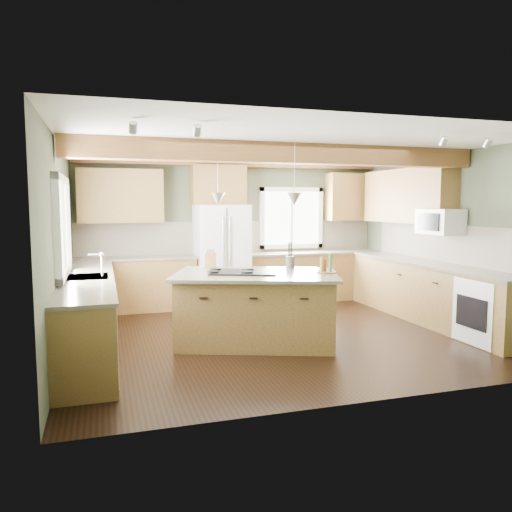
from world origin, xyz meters
name	(u,v)px	position (x,y,z in m)	size (l,w,h in m)	color
floor	(278,334)	(0.00, 0.00, 0.00)	(5.60, 5.60, 0.00)	black
ceiling	(278,145)	(0.00, 0.00, 2.60)	(5.60, 5.60, 0.00)	silver
wall_back	(233,232)	(0.00, 2.50, 1.30)	(5.60, 5.60, 0.00)	#3D4631
wall_left	(60,247)	(-2.80, 0.00, 1.30)	(5.00, 5.00, 0.00)	#3D4631
wall_right	(450,238)	(2.80, 0.00, 1.30)	(5.00, 5.00, 0.00)	#3D4631
ceiling_beam	(285,153)	(0.00, -0.27, 2.47)	(5.55, 0.26, 0.26)	brown
soffit_trim	(234,164)	(0.00, 2.40, 2.54)	(5.55, 0.20, 0.10)	brown
backsplash_back	(233,237)	(0.00, 2.48, 1.21)	(5.58, 0.03, 0.58)	brown
backsplash_right	(446,243)	(2.78, 0.05, 1.21)	(0.03, 3.70, 0.58)	brown
base_cab_back_left	(136,285)	(-1.79, 2.20, 0.44)	(2.02, 0.60, 0.88)	brown
counter_back_left	(135,258)	(-1.79, 2.20, 0.90)	(2.06, 0.64, 0.04)	#483F35
base_cab_back_right	(313,277)	(1.49, 2.20, 0.44)	(2.62, 0.60, 0.88)	brown
counter_back_right	(313,253)	(1.49, 2.20, 0.90)	(2.66, 0.64, 0.04)	#483F35
base_cab_left	(88,314)	(-2.50, 0.05, 0.44)	(0.60, 3.70, 0.88)	brown
counter_left	(87,278)	(-2.50, 0.05, 0.90)	(0.64, 3.74, 0.04)	#483F35
base_cab_right	(429,293)	(2.50, 0.05, 0.44)	(0.60, 3.70, 0.88)	brown
counter_right	(430,264)	(2.50, 0.05, 0.90)	(0.64, 3.74, 0.04)	#483F35
upper_cab_back_left	(121,196)	(-1.99, 2.33, 1.95)	(1.40, 0.35, 0.90)	brown
upper_cab_over_fridge	(218,185)	(-0.30, 2.33, 2.15)	(0.96, 0.35, 0.70)	brown
upper_cab_right	(407,196)	(2.62, 0.90, 1.95)	(0.35, 2.20, 0.90)	brown
upper_cab_back_corner	(350,197)	(2.30, 2.33, 1.95)	(0.90, 0.35, 0.90)	brown
window_left	(61,226)	(-2.78, 0.05, 1.55)	(0.04, 1.60, 1.05)	white
window_back	(291,218)	(1.15, 2.48, 1.55)	(1.10, 0.04, 1.00)	white
sink	(87,278)	(-2.50, 0.05, 0.91)	(0.50, 0.65, 0.03)	#262628
faucet	(102,266)	(-2.32, 0.05, 1.05)	(0.02, 0.02, 0.28)	#B2B2B7
dishwasher	(86,342)	(-2.49, -1.25, 0.43)	(0.60, 0.60, 0.84)	white
oven	(491,311)	(2.49, -1.25, 0.43)	(0.60, 0.72, 0.84)	white
microwave	(440,222)	(2.58, -0.05, 1.55)	(0.40, 0.70, 0.38)	white
pendant_left	(218,199)	(-0.86, -0.10, 1.88)	(0.18, 0.18, 0.16)	#B2B2B7
pendant_right	(294,199)	(0.06, -0.44, 1.88)	(0.18, 0.18, 0.16)	#B2B2B7
refrigerator	(222,256)	(-0.30, 2.12, 0.90)	(0.90, 0.74, 1.80)	white
island	(256,309)	(-0.40, -0.27, 0.44)	(1.97, 1.20, 0.88)	brown
island_top	(256,274)	(-0.40, -0.27, 0.90)	(2.10, 1.33, 0.04)	#483F35
cooktop	(243,272)	(-0.55, -0.21, 0.93)	(0.85, 0.57, 0.02)	black
knife_block	(211,261)	(-0.87, 0.37, 1.03)	(0.13, 0.10, 0.22)	brown
utensil_crock	(290,262)	(0.21, 0.08, 1.00)	(0.12, 0.12, 0.17)	#39312D
bottle_tray	(327,264)	(0.49, -0.52, 1.04)	(0.26, 0.26, 0.23)	brown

